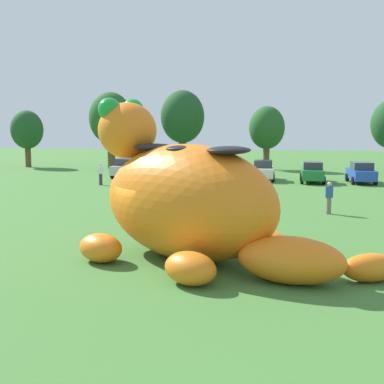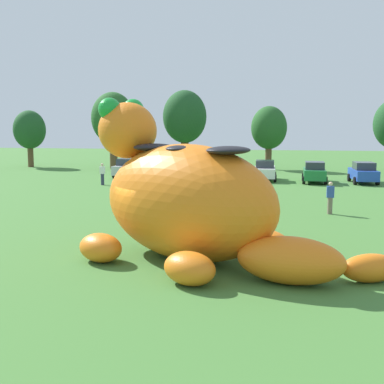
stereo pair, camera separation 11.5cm
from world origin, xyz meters
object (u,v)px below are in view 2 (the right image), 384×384
object	(u,v)px
car_red	(174,169)
spectator_by_cars	(102,174)
giant_inflatable_creature	(187,200)
car_yellow	(214,170)
spectator_near_inflatable	(139,194)
spectator_mid_field	(330,198)
car_blue	(363,173)
car_white	(265,170)
car_silver	(128,168)
car_green	(314,172)

from	to	relation	value
car_red	spectator_by_cars	bearing A→B (deg)	-126.60
giant_inflatable_creature	car_red	bearing A→B (deg)	103.37
car_yellow	spectator_near_inflatable	distance (m)	16.00
spectator_near_inflatable	spectator_mid_field	xyz separation A→B (m)	(10.31, 0.34, 0.00)
car_red	car_blue	distance (m)	15.98
car_white	spectator_near_inflatable	xyz separation A→B (m)	(-6.37, -16.12, -0.01)
spectator_by_cars	spectator_near_inflatable	bearing A→B (deg)	-60.05
car_white	spectator_near_inflatable	distance (m)	17.33
car_blue	spectator_near_inflatable	size ratio (longest dim) A/B	2.45
giant_inflatable_creature	car_silver	world-z (taller)	giant_inflatable_creature
car_white	spectator_mid_field	xyz separation A→B (m)	(3.94, -15.78, -0.01)
giant_inflatable_creature	car_silver	bearing A→B (deg)	111.69
spectator_mid_field	car_red	bearing A→B (deg)	126.46
car_green	car_blue	xyz separation A→B (m)	(3.87, 0.25, 0.00)
car_blue	car_silver	bearing A→B (deg)	176.89
car_white	car_red	bearing A→B (deg)	177.06
car_blue	spectator_mid_field	size ratio (longest dim) A/B	2.45
car_blue	car_green	bearing A→B (deg)	-176.28
spectator_by_cars	spectator_mid_field	bearing A→B (deg)	-31.96
car_red	spectator_by_cars	distance (m)	7.43
car_red	car_yellow	size ratio (longest dim) A/B	1.03
car_red	car_blue	world-z (taller)	same
car_white	spectator_by_cars	distance (m)	13.64
giant_inflatable_creature	spectator_near_inflatable	xyz separation A→B (m)	(-4.58, 9.73, -1.22)
spectator_mid_field	giant_inflatable_creature	bearing A→B (deg)	-119.63
car_white	giant_inflatable_creature	bearing A→B (deg)	-93.95
car_red	spectator_by_cars	size ratio (longest dim) A/B	2.48
car_white	car_silver	bearing A→B (deg)	177.91
car_red	car_yellow	world-z (taller)	same
car_yellow	spectator_by_cars	size ratio (longest dim) A/B	2.40
car_red	car_green	world-z (taller)	same
car_red	car_white	xyz separation A→B (m)	(8.03, -0.41, 0.00)
giant_inflatable_creature	spectator_near_inflatable	size ratio (longest dim) A/B	6.44
spectator_near_inflatable	car_silver	bearing A→B (deg)	109.53
car_yellow	car_green	size ratio (longest dim) A/B	0.99
car_white	car_green	distance (m)	4.14
car_yellow	car_red	bearing A→B (deg)	169.79
car_yellow	spectator_by_cars	xyz separation A→B (m)	(-8.14, -5.30, -0.01)
car_green	spectator_by_cars	bearing A→B (deg)	-164.26
car_red	spectator_near_inflatable	distance (m)	16.62
car_blue	car_white	bearing A→B (deg)	175.30
car_silver	car_yellow	xyz separation A→B (m)	(7.93, -0.70, 0.00)
car_white	car_blue	distance (m)	7.94
spectator_mid_field	spectator_by_cars	world-z (taller)	same
car_red	car_blue	xyz separation A→B (m)	(15.94, -1.06, 0.00)
giant_inflatable_creature	spectator_by_cars	distance (m)	22.96
car_silver	car_green	bearing A→B (deg)	-4.73
giant_inflatable_creature	spectator_mid_field	bearing A→B (deg)	60.37
car_silver	car_blue	distance (m)	20.19
car_blue	giant_inflatable_creature	bearing A→B (deg)	-111.05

